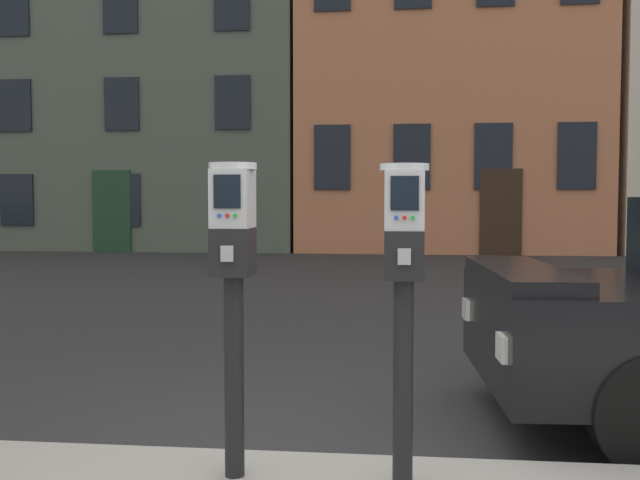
# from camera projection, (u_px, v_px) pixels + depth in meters

# --- Properties ---
(parking_meter_near_kerb) EXTENTS (0.22, 0.25, 1.43)m
(parking_meter_near_kerb) POSITION_uv_depth(u_px,v_px,m) (233.00, 262.00, 3.36)
(parking_meter_near_kerb) COLOR black
(parking_meter_near_kerb) RESTS_ON sidewalk_slab
(parking_meter_twin_adjacent) EXTENTS (0.22, 0.25, 1.43)m
(parking_meter_twin_adjacent) POSITION_uv_depth(u_px,v_px,m) (404.00, 265.00, 3.28)
(parking_meter_twin_adjacent) COLOR black
(parking_meter_twin_adjacent) RESTS_ON sidewalk_slab
(townhouse_grey_stucco) EXTENTS (8.62, 5.65, 9.74)m
(townhouse_grey_stucco) POSITION_uv_depth(u_px,v_px,m) (157.00, 78.00, 21.56)
(townhouse_grey_stucco) COLOR #4C564C
(townhouse_grey_stucco) RESTS_ON ground_plane
(townhouse_cream_stone) EXTENTS (7.81, 6.46, 13.07)m
(townhouse_cream_stone) POSITION_uv_depth(u_px,v_px,m) (446.00, 15.00, 20.94)
(townhouse_cream_stone) COLOR #B7704C
(townhouse_cream_stone) RESTS_ON ground_plane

